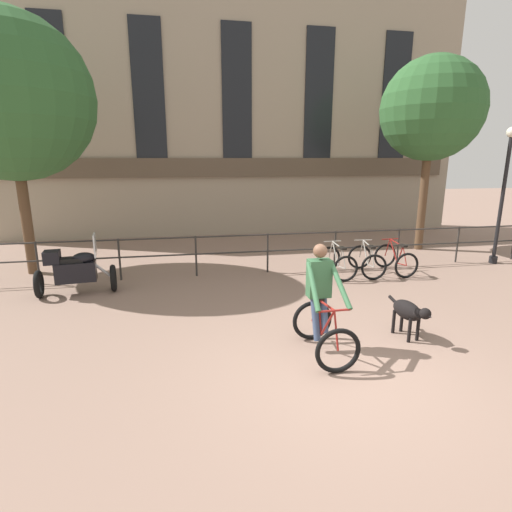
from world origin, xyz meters
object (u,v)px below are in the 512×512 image
Objects in this scene: parked_bicycle_mid_left at (367,261)px; street_lamp at (504,189)px; dog at (409,312)px; parked_bicycle_near_lamp at (337,262)px; parked_bicycle_mid_right at (395,259)px; parked_motorcycle at (75,270)px; cyclist_with_bike at (322,305)px.

parked_bicycle_mid_left is 0.31× the size of street_lamp.
street_lamp is at bearing -169.32° from parked_bicycle_mid_left.
dog is at bearing -141.79° from street_lamp.
street_lamp reaches higher than parked_bicycle_near_lamp.
parked_bicycle_near_lamp is 1.00× the size of parked_bicycle_mid_right.
parked_motorcycle is (-6.04, 3.38, 0.09)m from dog.
dog is at bearing 61.86° from parked_bicycle_mid_right.
parked_bicycle_mid_right is (3.44, 3.85, -0.41)m from cyclist_with_bike.
cyclist_with_bike reaches higher than parked_bicycle_mid_right.
street_lamp is at bearing -177.59° from parked_bicycle_near_lamp.
parked_bicycle_mid_right is (1.64, -0.00, 0.00)m from parked_bicycle_near_lamp.
parked_bicycle_near_lamp is at bearing -1.62° from parked_bicycle_mid_right.
parked_bicycle_mid_right reaches higher than dog.
dog is 6.92m from parked_motorcycle.
parked_motorcycle is 1.51× the size of parked_bicycle_near_lamp.
street_lamp reaches higher than cyclist_with_bike.
street_lamp is (4.95, 0.38, 1.78)m from parked_bicycle_near_lamp.
dog is 0.88× the size of parked_bicycle_mid_right.
parked_bicycle_mid_right is (7.88, 0.30, -0.20)m from parked_motorcycle.
street_lamp is (5.15, 4.05, 1.67)m from dog.
parked_bicycle_mid_left is at bearing -174.80° from street_lamp.
parked_motorcycle is 11.33m from street_lamp.
parked_motorcycle is at bearing 7.91° from parked_bicycle_mid_left.
parked_bicycle_near_lamp and parked_bicycle_mid_right have the same top height.
parked_bicycle_mid_right is at bearing -94.85° from parked_motorcycle.
parked_motorcycle reaches higher than parked_bicycle_mid_left.
dog is at bearing 85.00° from parked_bicycle_near_lamp.
dog is 6.76m from street_lamp.
street_lamp is (11.19, 0.68, 1.58)m from parked_motorcycle.
parked_bicycle_mid_right is at bearing -173.52° from street_lamp.
cyclist_with_bike is 8.08m from street_lamp.
cyclist_with_bike is 1.70× the size of dog.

